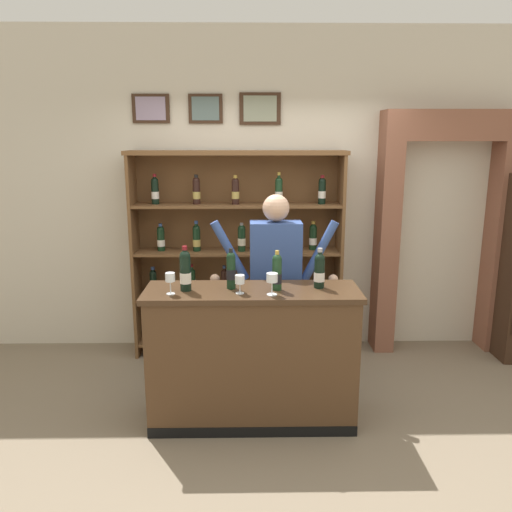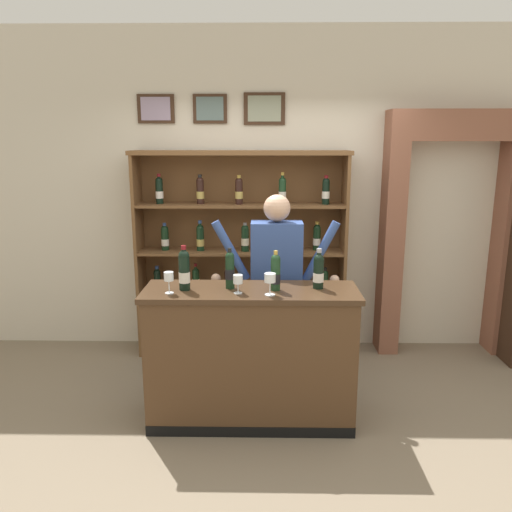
{
  "view_description": "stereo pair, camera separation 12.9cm",
  "coord_description": "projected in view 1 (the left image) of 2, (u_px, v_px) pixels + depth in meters",
  "views": [
    {
      "loc": [
        -0.23,
        -3.52,
        2.11
      ],
      "look_at": [
        -0.16,
        0.29,
        1.23
      ],
      "focal_mm": 35.45,
      "sensor_mm": 36.0,
      "label": 1
    },
    {
      "loc": [
        -0.1,
        -3.52,
        2.11
      ],
      "look_at": [
        -0.16,
        0.29,
        1.23
      ],
      "focal_mm": 35.45,
      "sensor_mm": 36.0,
      "label": 2
    }
  ],
  "objects": [
    {
      "name": "wine_glass_right",
      "position": [
        170.0,
        279.0,
        3.53
      ],
      "size": [
        0.07,
        0.07,
        0.16
      ],
      "color": "silver",
      "rests_on": "tasting_counter"
    },
    {
      "name": "wine_shelf",
      "position": [
        238.0,
        250.0,
        4.97
      ],
      "size": [
        2.06,
        0.37,
        2.01
      ],
      "color": "brown",
      "rests_on": "ground"
    },
    {
      "name": "ground_plane",
      "position": [
        278.0,
        420.0,
        3.91
      ],
      "size": [
        14.0,
        14.0,
        0.02
      ],
      "primitive_type": "cube",
      "color": "#7A6B56"
    },
    {
      "name": "archway_doorway",
      "position": [
        441.0,
        219.0,
        5.06
      ],
      "size": [
        1.32,
        0.45,
        2.38
      ],
      "color": "brown",
      "rests_on": "ground"
    },
    {
      "name": "wine_glass_left",
      "position": [
        240.0,
        281.0,
        3.55
      ],
      "size": [
        0.07,
        0.07,
        0.13
      ],
      "color": "silver",
      "rests_on": "tasting_counter"
    },
    {
      "name": "wine_glass_center",
      "position": [
        272.0,
        279.0,
        3.51
      ],
      "size": [
        0.08,
        0.08,
        0.16
      ],
      "color": "silver",
      "rests_on": "tasting_counter"
    },
    {
      "name": "back_wall",
      "position": [
        270.0,
        193.0,
        5.11
      ],
      "size": [
        12.0,
        0.19,
        3.16
      ],
      "color": "beige",
      "rests_on": "ground"
    },
    {
      "name": "tasting_bottle_bianco",
      "position": [
        185.0,
        270.0,
        3.61
      ],
      "size": [
        0.08,
        0.08,
        0.33
      ],
      "color": "black",
      "rests_on": "tasting_counter"
    },
    {
      "name": "shopkeeper",
      "position": [
        275.0,
        272.0,
        4.16
      ],
      "size": [
        1.06,
        0.22,
        1.68
      ],
      "color": "#2D3347",
      "rests_on": "ground"
    },
    {
      "name": "tasting_bottle_prosecco",
      "position": [
        231.0,
        270.0,
        3.66
      ],
      "size": [
        0.07,
        0.07,
        0.3
      ],
      "color": "black",
      "rests_on": "tasting_counter"
    },
    {
      "name": "tasting_bottle_brunello",
      "position": [
        319.0,
        270.0,
        3.68
      ],
      "size": [
        0.08,
        0.08,
        0.3
      ],
      "color": "black",
      "rests_on": "tasting_counter"
    },
    {
      "name": "tasting_counter",
      "position": [
        252.0,
        356.0,
        3.78
      ],
      "size": [
        1.57,
        0.51,
        1.05
      ],
      "color": "#4C331E",
      "rests_on": "ground"
    },
    {
      "name": "tasting_bottle_rosso",
      "position": [
        277.0,
        272.0,
        3.63
      ],
      "size": [
        0.07,
        0.07,
        0.29
      ],
      "color": "#19381E",
      "rests_on": "tasting_counter"
    }
  ]
}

